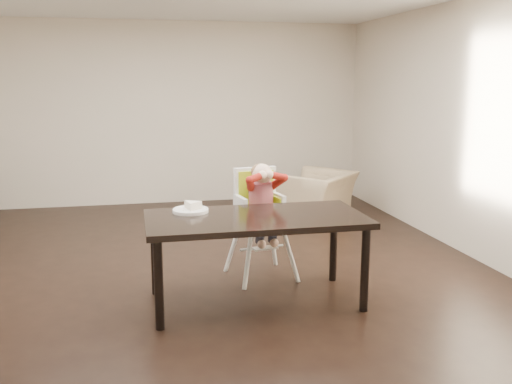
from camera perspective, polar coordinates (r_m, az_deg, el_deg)
ground at (r=5.49m, az=-6.70°, el=-8.62°), size 7.00×7.00×0.00m
room_walls at (r=5.17m, az=-7.18°, el=11.12°), size 6.02×7.02×2.71m
dining_table at (r=4.71m, az=-0.02°, el=-3.35°), size 1.80×0.90×0.75m
high_chair at (r=5.34m, az=0.42°, el=-0.52°), size 0.52×0.52×1.09m
plate at (r=4.86m, az=-6.50°, el=-1.64°), size 0.38×0.38×0.09m
armchair at (r=7.70m, az=6.02°, el=0.43°), size 1.13×1.13×0.85m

